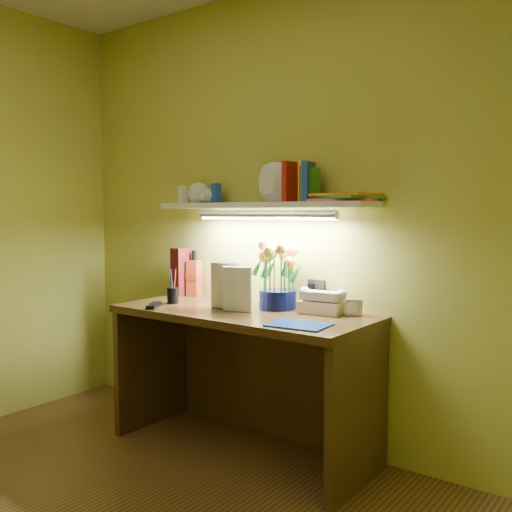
{
  "coord_description": "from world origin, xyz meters",
  "views": [
    {
      "loc": [
        1.83,
        -1.11,
        1.26
      ],
      "look_at": [
        -0.02,
        1.35,
        1.03
      ],
      "focal_mm": 40.0,
      "sensor_mm": 36.0,
      "label": 1
    }
  ],
  "objects_px": {
    "desk": "(242,381)",
    "telephone": "(323,301)",
    "desk_clock": "(354,307)",
    "whisky_bottle": "(194,273)",
    "flower_bouquet": "(278,276)"
  },
  "relations": [
    {
      "from": "flower_bouquet",
      "to": "desk_clock",
      "type": "distance_m",
      "value": 0.44
    },
    {
      "from": "desk",
      "to": "telephone",
      "type": "bearing_deg",
      "value": 25.62
    },
    {
      "from": "desk_clock",
      "to": "whisky_bottle",
      "type": "height_order",
      "value": "whisky_bottle"
    },
    {
      "from": "whisky_bottle",
      "to": "desk",
      "type": "bearing_deg",
      "value": -22.77
    },
    {
      "from": "desk_clock",
      "to": "whisky_bottle",
      "type": "relative_size",
      "value": 0.29
    },
    {
      "from": "desk_clock",
      "to": "telephone",
      "type": "bearing_deg",
      "value": 171.58
    },
    {
      "from": "telephone",
      "to": "desk_clock",
      "type": "distance_m",
      "value": 0.16
    },
    {
      "from": "flower_bouquet",
      "to": "telephone",
      "type": "xyz_separation_m",
      "value": [
        0.26,
        0.02,
        -0.11
      ]
    },
    {
      "from": "whisky_bottle",
      "to": "desk_clock",
      "type": "bearing_deg",
      "value": -0.56
    },
    {
      "from": "telephone",
      "to": "desk_clock",
      "type": "xyz_separation_m",
      "value": [
        0.16,
        0.04,
        -0.02
      ]
    },
    {
      "from": "desk",
      "to": "flower_bouquet",
      "type": "distance_m",
      "value": 0.58
    },
    {
      "from": "flower_bouquet",
      "to": "desk_clock",
      "type": "xyz_separation_m",
      "value": [
        0.42,
        0.06,
        -0.13
      ]
    },
    {
      "from": "desk",
      "to": "telephone",
      "type": "distance_m",
      "value": 0.61
    },
    {
      "from": "telephone",
      "to": "desk_clock",
      "type": "height_order",
      "value": "telephone"
    },
    {
      "from": "flower_bouquet",
      "to": "desk_clock",
      "type": "height_order",
      "value": "flower_bouquet"
    }
  ]
}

